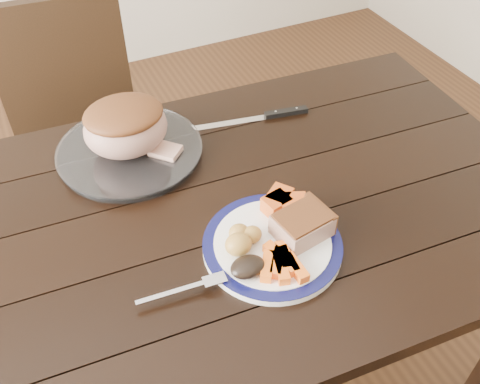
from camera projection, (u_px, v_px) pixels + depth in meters
name	position (u px, v px, depth m)	size (l,w,h in m)	color
ground	(215.00, 376.00, 1.70)	(4.00, 4.00, 0.00)	#472B16
dining_table	(205.00, 241.00, 1.25)	(1.65, 1.00, 0.75)	black
chair_far	(80.00, 130.00, 1.78)	(0.45, 0.46, 0.93)	black
dinner_plate	(272.00, 246.00, 1.11)	(0.29, 0.29, 0.02)	white
plate_rim	(272.00, 243.00, 1.10)	(0.29, 0.29, 0.02)	#0B0D3A
serving_platter	(130.00, 152.00, 1.33)	(0.35, 0.35, 0.02)	white
pork_slice	(302.00, 226.00, 1.10)	(0.11, 0.09, 0.05)	tan
roasted_potatoes	(242.00, 239.00, 1.08)	(0.09, 0.08, 0.05)	gold
carrot_batons	(282.00, 262.00, 1.05)	(0.09, 0.11, 0.02)	orange
pumpkin_wedges	(283.00, 203.00, 1.15)	(0.10, 0.10, 0.04)	#E75519
dark_mushroom	(248.00, 267.00, 1.03)	(0.07, 0.05, 0.03)	black
fork	(189.00, 288.00, 1.02)	(0.18, 0.03, 0.00)	silver
roast_joint	(126.00, 128.00, 1.28)	(0.20, 0.17, 0.13)	tan
cut_slice	(166.00, 151.00, 1.30)	(0.07, 0.06, 0.02)	tan
carving_knife	(272.00, 115.00, 1.44)	(0.32, 0.08, 0.01)	silver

